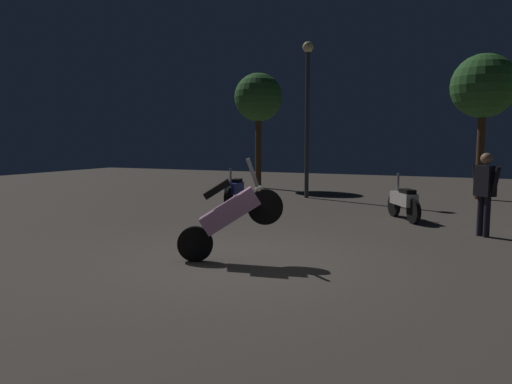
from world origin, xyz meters
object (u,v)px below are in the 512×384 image
(motorcycle_pink_foreground, at_px, (230,214))
(motorcycle_white_parked_right, at_px, (404,202))
(streetlamp_near, at_px, (307,100))
(motorcycle_blue_parked_left, at_px, (235,190))
(person_rider_beside, at_px, (485,187))

(motorcycle_pink_foreground, xyz_separation_m, motorcycle_white_parked_right, (2.01, 5.20, -0.31))
(motorcycle_white_parked_right, bearing_deg, streetlamp_near, 15.30)
(motorcycle_pink_foreground, height_order, motorcycle_white_parked_right, motorcycle_pink_foreground)
(motorcycle_white_parked_right, bearing_deg, motorcycle_pink_foreground, 127.80)
(motorcycle_blue_parked_left, relative_size, motorcycle_white_parked_right, 1.12)
(motorcycle_blue_parked_left, bearing_deg, motorcycle_pink_foreground, 17.46)
(motorcycle_pink_foreground, bearing_deg, motorcycle_blue_parked_left, 89.75)
(motorcycle_blue_parked_left, distance_m, streetlamp_near, 4.05)
(motorcycle_pink_foreground, relative_size, streetlamp_near, 0.32)
(motorcycle_pink_foreground, relative_size, person_rider_beside, 0.98)
(motorcycle_pink_foreground, distance_m, motorcycle_white_parked_right, 5.58)
(motorcycle_pink_foreground, bearing_deg, streetlamp_near, 73.87)
(motorcycle_pink_foreground, xyz_separation_m, person_rider_beside, (3.70, 3.77, 0.24))
(motorcycle_pink_foreground, distance_m, streetlamp_near, 9.03)
(streetlamp_near, bearing_deg, motorcycle_white_parked_right, -43.64)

